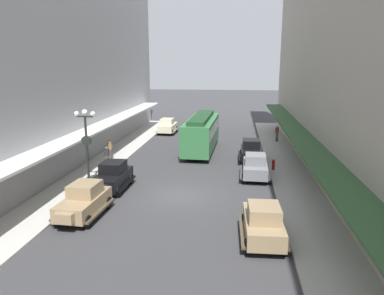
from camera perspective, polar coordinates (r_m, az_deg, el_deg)
ground_plane at (r=23.56m, az=-1.80°, el=-7.49°), size 200.00×200.00×0.00m
sidewalk_left at (r=25.72m, az=-18.65°, el=-6.24°), size 3.00×60.00×0.15m
sidewalk_right at (r=23.64m, az=16.65°, el=-7.79°), size 3.00×60.00×0.15m
building_row_left at (r=25.87m, az=-26.12°, el=17.01°), size 4.30×60.00×21.26m
building_row_right at (r=23.04m, az=25.57°, el=18.57°), size 4.30×60.00×21.93m
parked_car_0 at (r=44.41m, az=-3.80°, el=3.40°), size 2.21×4.29×1.84m
parked_car_1 at (r=27.21m, az=9.77°, el=-2.79°), size 2.22×4.29×1.84m
parked_car_2 at (r=17.90m, az=10.99°, el=-11.25°), size 2.25×4.30×1.84m
parked_car_3 at (r=21.06m, az=-16.44°, el=-7.81°), size 2.30×4.32×1.84m
parked_car_4 at (r=31.96m, az=9.18°, el=-0.44°), size 2.15×4.26×1.84m
parked_car_5 at (r=25.01m, az=-12.25°, el=-4.29°), size 2.19×4.28×1.84m
streetcar at (r=34.94m, az=1.47°, el=2.46°), size 2.78×9.67×3.46m
lamp_post_with_clock at (r=25.27m, az=-16.03°, el=0.46°), size 1.42×0.44×5.16m
fire_hydrant at (r=29.26m, az=12.52°, el=-2.58°), size 0.24×0.24×0.82m
pedestrian_0 at (r=32.30m, az=-12.62°, el=-0.32°), size 0.36×0.28×1.67m
pedestrian_1 at (r=40.08m, az=13.05°, el=2.14°), size 0.36×0.24×1.64m
pedestrian_2 at (r=30.27m, az=-13.07°, el=-1.22°), size 0.36×0.28×1.67m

